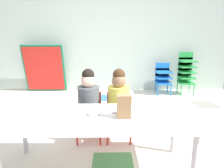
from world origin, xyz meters
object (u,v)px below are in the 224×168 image
seated_child_middle_seat (119,99)px  paper_plate_center_table (37,117)px  craft_table (98,121)px  paper_plate_near_edge (94,115)px  folded_activity_table (44,69)px  donut_powdered_on_plate (94,113)px  seated_child_near_camera (89,99)px  donut_powdered_loose (117,111)px  kid_chair_green_stack (186,71)px  kid_chair_blue_stack (163,76)px  paper_bag_brown (124,106)px

seated_child_middle_seat → paper_plate_center_table: size_ratio=5.10×
craft_table → paper_plate_near_edge: 0.07m
folded_activity_table → donut_powdered_on_plate: folded_activity_table is taller
paper_plate_center_table → seated_child_middle_seat: bearing=37.4°
seated_child_near_camera → seated_child_middle_seat: same height
seated_child_near_camera → donut_powdered_loose: seated_child_near_camera is taller
folded_activity_table → paper_plate_center_table: folded_activity_table is taller
seated_child_middle_seat → craft_table: bearing=-111.6°
paper_plate_near_edge → donut_powdered_loose: 0.24m
kid_chair_green_stack → paper_plate_near_edge: size_ratio=5.11×
craft_table → kid_chair_green_stack: bearing=55.5°
craft_table → seated_child_middle_seat: seated_child_middle_seat is taller
craft_table → kid_chair_green_stack: (1.80, 2.63, -0.01)m
seated_child_middle_seat → kid_chair_blue_stack: 2.32m
seated_child_middle_seat → paper_plate_near_edge: size_ratio=5.10×
donut_powdered_on_plate → seated_child_near_camera: bearing=100.4°
paper_bag_brown → donut_powdered_on_plate: size_ratio=1.74×
folded_activity_table → donut_powdered_on_plate: bearing=-64.7°
paper_plate_near_edge → donut_powdered_loose: donut_powdered_loose is taller
seated_child_near_camera → kid_chair_blue_stack: 2.51m
paper_plate_near_edge → seated_child_middle_seat: bearing=64.6°
seated_child_middle_seat → donut_powdered_loose: size_ratio=9.45×
kid_chair_blue_stack → kid_chair_green_stack: 0.52m
paper_plate_near_edge → kid_chair_blue_stack: bearing=62.8°
paper_plate_near_edge → donut_powdered_loose: (0.23, 0.07, 0.01)m
seated_child_near_camera → seated_child_middle_seat: 0.37m
folded_activity_table → kid_chair_green_stack: bearing=-3.0°
paper_bag_brown → folded_activity_table: bearing=119.4°
paper_bag_brown → paper_plate_center_table: (-0.81, 0.01, -0.11)m
seated_child_middle_seat → paper_plate_near_edge: seated_child_middle_seat is taller
seated_child_near_camera → craft_table: bearing=-76.6°
paper_plate_center_table → seated_child_near_camera: bearing=55.0°
kid_chair_blue_stack → seated_child_middle_seat: bearing=-117.6°
craft_table → seated_child_middle_seat: size_ratio=2.00×
kid_chair_green_stack → donut_powdered_on_plate: kid_chair_green_stack is taller
kid_chair_blue_stack → paper_bag_brown: bearing=-111.6°
paper_bag_brown → donut_powdered_on_plate: paper_bag_brown is taller
seated_child_middle_seat → kid_chair_blue_stack: bearing=62.4°
kid_chair_green_stack → donut_powdered_loose: size_ratio=9.47×
folded_activity_table → paper_plate_center_table: size_ratio=6.04×
kid_chair_blue_stack → donut_powdered_loose: bearing=-113.6°
craft_table → paper_plate_center_table: size_ratio=10.18×
seated_child_near_camera → kid_chair_green_stack: bearing=46.5°
donut_powdered_on_plate → donut_powdered_loose: size_ratio=1.31×
seated_child_middle_seat → paper_bag_brown: bearing=-88.2°
donut_powdered_on_plate → folded_activity_table: bearing=115.3°
seated_child_middle_seat → kid_chair_green_stack: bearing=52.4°
folded_activity_table → donut_powdered_on_plate: 3.06m
craft_table → seated_child_near_camera: seated_child_near_camera is taller
donut_powdered_on_plate → kid_chair_blue_stack: bearing=62.8°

